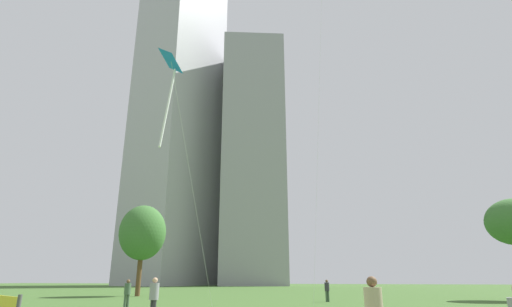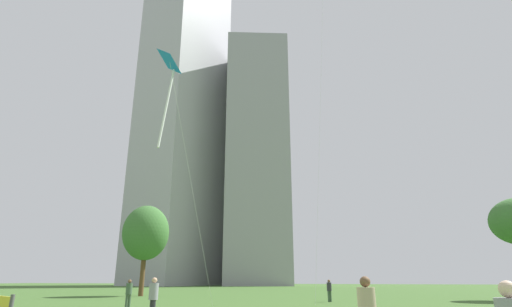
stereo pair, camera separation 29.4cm
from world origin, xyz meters
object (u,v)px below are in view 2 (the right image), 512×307
Objects in this scene: person_standing_0 at (329,289)px; person_standing_1 at (129,292)px; distant_highrise_1 at (257,157)px; kite_flying_0 at (170,77)px; park_tree_0 at (146,233)px; person_standing_3 at (153,296)px; distant_highrise_0 at (183,118)px.

person_standing_0 is 0.99× the size of person_standing_1.
person_standing_1 is at bearing -97.54° from distant_highrise_1.
kite_flying_0 is 0.16× the size of distant_highrise_1.
park_tree_0 is (-15.35, 25.60, -3.95)m from kite_flying_0.
person_standing_1 is 0.95× the size of person_standing_3.
distant_highrise_1 is at bearing 94.14° from park_tree_0.
park_tree_0 is (-20.56, 6.17, 5.71)m from person_standing_0.
distant_highrise_0 is 1.35× the size of distant_highrise_1.
park_tree_0 is (-14.20, 23.45, 5.64)m from person_standing_3.
distant_highrise_1 is at bearing -128.64° from person_standing_1.
person_standing_3 reaches higher than person_standing_1.
person_standing_0 is 15.87m from person_standing_1.
park_tree_0 is at bearing -45.83° from person_standing_0.
person_standing_1 is 0.18× the size of park_tree_0.
kite_flying_0 is (-5.21, -19.43, 9.66)m from person_standing_0.
distant_highrise_0 is at bearing -84.70° from person_standing_0.
person_standing_1 is (-11.48, -10.96, 0.01)m from person_standing_0.
distant_highrise_0 is at bearing -113.63° from person_standing_1.
distant_highrise_0 is (-27.46, 63.92, 43.08)m from park_tree_0.
kite_flying_0 is (1.15, -2.15, 9.59)m from person_standing_3.
kite_flying_0 is 30.11m from park_tree_0.
person_standing_3 is at bearing -58.80° from park_tree_0.
person_standing_0 is at bearing -16.71° from park_tree_0.
person_standing_3 is (5.13, -6.32, 0.05)m from person_standing_1.
person_standing_3 is at bearing -95.09° from distant_highrise_1.
person_standing_1 is 0.15× the size of kite_flying_0.
person_standing_0 is 0.14× the size of kite_flying_0.
kite_flying_0 is 106.67m from distant_highrise_0.
distant_highrise_1 is (-5.01, 69.25, 30.04)m from park_tree_0.
person_standing_3 is at bearing -49.02° from distant_highrise_0.
kite_flying_0 is at bearing -28.53° from person_standing_3.
kite_flying_0 is at bearing 78.65° from person_standing_1.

